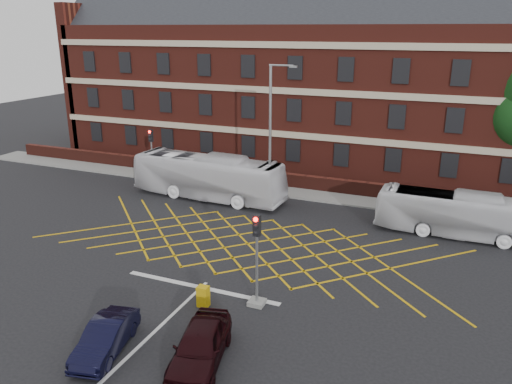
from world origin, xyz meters
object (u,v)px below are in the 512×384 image
at_px(bus_right, 459,214).
at_px(car_navy, 106,338).
at_px(direction_signs, 150,161).
at_px(bus_left, 208,177).
at_px(utility_cabinet, 203,296).
at_px(traffic_light_near, 257,269).
at_px(traffic_light_far, 152,161).
at_px(street_lamp, 271,160).
at_px(car_maroon, 200,345).

height_order(bus_right, car_navy, bus_right).
bearing_deg(direction_signs, car_navy, -59.96).
distance_m(bus_left, car_navy, 18.30).
bearing_deg(bus_left, utility_cabinet, -149.85).
relative_size(bus_left, traffic_light_near, 2.67).
bearing_deg(traffic_light_far, street_lamp, -9.79).
distance_m(bus_left, traffic_light_far, 6.07).
distance_m(car_navy, direction_signs, 23.53).
height_order(bus_left, traffic_light_far, traffic_light_far).
xyz_separation_m(traffic_light_near, street_lamp, (-4.02, 12.08, 1.59)).
bearing_deg(street_lamp, bus_right, -1.28).
xyz_separation_m(car_navy, utility_cabinet, (1.84, 4.31, -0.13)).
bearing_deg(utility_cabinet, car_maroon, -63.05).
bearing_deg(traffic_light_near, bus_right, 56.05).
bearing_deg(bus_left, traffic_light_near, -140.84).
height_order(bus_left, street_lamp, street_lamp).
distance_m(street_lamp, utility_cabinet, 13.55).
xyz_separation_m(car_maroon, utility_cabinet, (-1.78, 3.51, -0.25)).
bearing_deg(bus_left, street_lamp, -88.92).
xyz_separation_m(car_navy, direction_signs, (-11.77, 20.36, 0.77)).
bearing_deg(street_lamp, car_maroon, -77.56).
bearing_deg(street_lamp, car_navy, -89.87).
distance_m(bus_left, street_lamp, 5.18).
relative_size(traffic_light_near, utility_cabinet, 4.43).
distance_m(car_navy, traffic_light_far, 22.09).
bearing_deg(traffic_light_far, car_navy, -60.85).
xyz_separation_m(car_maroon, street_lamp, (-3.66, 16.61, 2.62)).
relative_size(car_maroon, direction_signs, 1.94).
bearing_deg(traffic_light_far, bus_left, -15.93).
height_order(street_lamp, direction_signs, street_lamp).
bearing_deg(car_maroon, utility_cabinet, 103.73).
relative_size(car_maroon, traffic_light_far, 1.00).
relative_size(bus_right, traffic_light_far, 2.22).
bearing_deg(car_maroon, traffic_light_near, 72.33).
relative_size(car_navy, direction_signs, 1.69).
distance_m(car_maroon, street_lamp, 17.22).
relative_size(car_maroon, street_lamp, 0.45).
relative_size(bus_right, car_navy, 2.56).
bearing_deg(bus_left, car_navy, -161.20).
relative_size(traffic_light_far, street_lamp, 0.45).
xyz_separation_m(bus_left, bus_right, (16.84, -0.45, -0.27)).
bearing_deg(car_navy, utility_cabinet, 53.95).
bearing_deg(utility_cabinet, bus_right, 51.85).
bearing_deg(bus_left, car_maroon, -149.85).
relative_size(traffic_light_far, direction_signs, 1.94).
bearing_deg(traffic_light_far, traffic_light_near, -43.40).
bearing_deg(utility_cabinet, traffic_light_far, 130.09).
height_order(traffic_light_near, traffic_light_far, same).
distance_m(car_navy, car_maroon, 3.72).
relative_size(traffic_light_near, street_lamp, 0.45).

